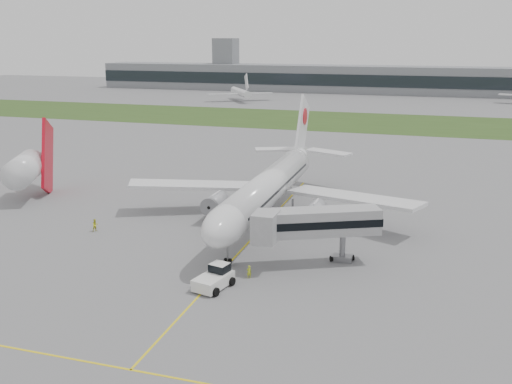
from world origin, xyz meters
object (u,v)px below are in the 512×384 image
(airliner, at_px, (270,185))
(ground_crew_near, at_px, (249,272))
(pushback_tug, at_px, (215,277))
(jet_bridge, at_px, (312,223))
(neighbor_aircraft, at_px, (28,167))

(airliner, height_order, ground_crew_near, airliner)
(pushback_tug, bearing_deg, jet_bridge, 60.03)
(jet_bridge, xyz_separation_m, ground_crew_near, (-6.34, -6.34, -4.76))
(airliner, bearing_deg, jet_bridge, -58.51)
(airliner, relative_size, jet_bridge, 3.48)
(ground_crew_near, xyz_separation_m, neighbor_aircraft, (-48.33, 21.85, 5.04))
(airliner, distance_m, neighbor_aircraft, 44.48)
(airliner, xyz_separation_m, jet_bridge, (10.20, -16.66, -0.08))
(pushback_tug, bearing_deg, ground_crew_near, 63.06)
(jet_bridge, bearing_deg, airliner, 96.29)
(pushback_tug, height_order, ground_crew_near, pushback_tug)
(pushback_tug, relative_size, ground_crew_near, 3.39)
(jet_bridge, bearing_deg, neighbor_aircraft, 138.95)
(jet_bridge, xyz_separation_m, neighbor_aircraft, (-54.67, 15.51, 0.28))
(jet_bridge, relative_size, ground_crew_near, 9.48)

